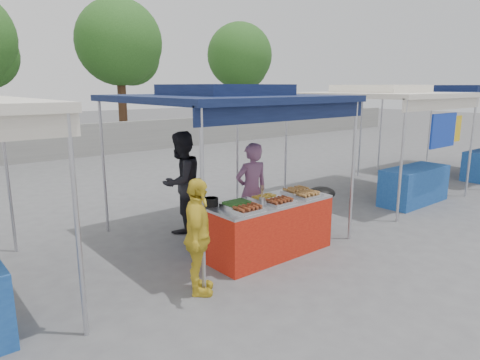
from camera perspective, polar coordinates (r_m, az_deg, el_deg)
ground_plane at (r=6.82m, az=3.26°, el=-9.49°), size 80.00×80.00×0.00m
back_wall at (r=16.32m, az=-24.08°, el=4.51°), size 40.00×0.25×1.20m
main_canopy at (r=7.07m, az=-1.95°, el=11.01°), size 3.20×3.20×2.57m
neighbor_stall_right at (r=10.29m, az=19.91°, el=6.43°), size 3.20×3.20×2.57m
neighbor_stall_far at (r=13.87m, az=28.46°, el=7.04°), size 3.20×3.20×2.57m
tree_2 at (r=19.35m, az=-15.47°, el=16.80°), size 3.59×3.54×6.09m
tree_3 at (r=23.21m, az=0.15°, el=15.88°), size 3.43×3.36×5.77m
vendor_table at (r=6.60m, az=3.90°, el=-6.31°), size 2.00×0.80×0.85m
food_tray_fl at (r=5.89m, az=1.11°, el=-3.94°), size 0.42×0.30×0.07m
food_tray_fm at (r=6.29m, az=5.34°, el=-2.92°), size 0.42×0.30×0.07m
food_tray_fr at (r=6.73m, az=9.04°, el=-2.01°), size 0.42×0.30×0.07m
food_tray_bl at (r=6.15m, az=-0.41°, el=-3.23°), size 0.42×0.30×0.07m
food_tray_bm at (r=6.52m, az=3.23°, el=-2.33°), size 0.42×0.30×0.07m
food_tray_br at (r=6.97m, az=7.48°, el=-1.45°), size 0.42×0.30×0.07m
cooking_pot at (r=6.18m, az=-3.87°, el=-2.94°), size 0.21×0.21×0.12m
skewer_cup at (r=6.22m, az=2.94°, el=-2.87°), size 0.08×0.08×0.11m
wok_burner at (r=7.79m, az=10.80°, el=-3.22°), size 0.47×0.47×0.80m
crate_left at (r=6.91m, az=-3.59°, el=-7.78°), size 0.53×0.37×0.32m
crate_right at (r=7.29m, az=3.10°, el=-6.85°), size 0.46×0.32×0.28m
crate_stacked at (r=7.21m, az=3.13°, el=-4.84°), size 0.43×0.30×0.26m
vendor_woman at (r=7.18m, az=1.56°, el=-1.50°), size 0.65×0.49×1.63m
helper_man at (r=7.56m, az=-7.80°, el=-0.30°), size 1.04×0.92×1.79m
customer_person at (r=5.30m, az=-5.64°, el=-7.58°), size 0.81×0.91×1.47m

